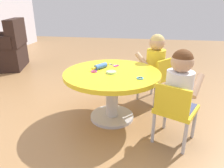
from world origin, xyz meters
name	(u,v)px	position (x,y,z in m)	size (l,w,h in m)	color
ground_plane	(112,117)	(0.00, 0.00, 0.00)	(10.00, 10.00, 0.00)	#9E7247
craft_table	(112,83)	(0.00, 0.00, 0.38)	(0.92, 0.92, 0.50)	silver
child_chair_left	(175,110)	(-0.31, -0.56, 0.31)	(0.40, 0.40, 0.54)	#B7B7BC
seated_child_left	(180,82)	(-0.27, -0.58, 0.53)	(0.43, 0.39, 0.51)	#3F4772
child_chair_right	(157,77)	(0.46, -0.45, 0.31)	(0.42, 0.42, 0.54)	#B7B7BC
seated_child_right	(156,57)	(0.48, -0.42, 0.53)	(0.43, 0.44, 0.51)	#3F4772
armchair_dark	(5,51)	(1.42, 2.15, 0.31)	(0.88, 0.89, 0.85)	black
rolling_pin	(101,66)	(0.08, 0.13, 0.52)	(0.20, 0.14, 0.05)	#3F72CC
craft_scissors	(114,65)	(0.21, 0.01, 0.50)	(0.11, 0.14, 0.01)	silver
playdough_blob_0	(112,72)	(-0.04, 0.00, 0.50)	(0.09, 0.09, 0.02)	#B2E58C
cookie_cutter_0	(140,78)	(-0.15, -0.27, 0.50)	(0.06, 0.06, 0.01)	#3F99D8
cookie_cutter_1	(94,72)	(-0.03, 0.17, 0.50)	(0.06, 0.06, 0.01)	#D83FA5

